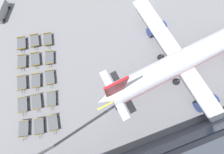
% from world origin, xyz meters
% --- Properties ---
extents(ground_plane, '(500.00, 500.00, 0.00)m').
position_xyz_m(ground_plane, '(0.00, 0.00, 0.00)').
color(ground_plane, gray).
extents(airplane, '(32.89, 37.37, 13.02)m').
position_xyz_m(airplane, '(18.06, 0.35, 3.32)').
color(airplane, silver).
rests_on(airplane, ground_plane).
extents(service_van, '(5.57, 4.16, 1.98)m').
position_xyz_m(service_van, '(-7.20, -32.96, 1.09)').
color(service_van, gray).
rests_on(service_van, ground_plane).
extents(baggage_dolly_row_near_col_a, '(3.74, 2.17, 0.92)m').
position_xyz_m(baggage_dolly_row_near_col_a, '(2.34, -29.96, 0.49)').
color(baggage_dolly_row_near_col_a, '#515459').
rests_on(baggage_dolly_row_near_col_a, ground_plane).
extents(baggage_dolly_row_near_col_b, '(3.76, 2.29, 0.92)m').
position_xyz_m(baggage_dolly_row_near_col_b, '(6.59, -30.59, 0.49)').
color(baggage_dolly_row_near_col_b, '#515459').
rests_on(baggage_dolly_row_near_col_b, ground_plane).
extents(baggage_dolly_row_near_col_c, '(3.74, 2.17, 0.92)m').
position_xyz_m(baggage_dolly_row_near_col_c, '(11.18, -31.41, 0.49)').
color(baggage_dolly_row_near_col_c, '#515459').
rests_on(baggage_dolly_row_near_col_c, ground_plane).
extents(baggage_dolly_row_near_col_d, '(3.74, 2.15, 0.92)m').
position_xyz_m(baggage_dolly_row_near_col_d, '(15.58, -32.03, 0.49)').
color(baggage_dolly_row_near_col_d, '#515459').
rests_on(baggage_dolly_row_near_col_d, ground_plane).
extents(baggage_dolly_row_near_col_e, '(3.76, 2.35, 0.92)m').
position_xyz_m(baggage_dolly_row_near_col_e, '(19.96, -32.60, 0.49)').
color(baggage_dolly_row_near_col_e, '#515459').
rests_on(baggage_dolly_row_near_col_e, ground_plane).
extents(baggage_dolly_row_mid_a_col_a, '(3.72, 2.06, 0.92)m').
position_xyz_m(baggage_dolly_row_mid_a_col_a, '(2.63, -27.11, 0.49)').
color(baggage_dolly_row_mid_a_col_a, '#515459').
rests_on(baggage_dolly_row_mid_a_col_a, ground_plane).
extents(baggage_dolly_row_mid_a_col_b, '(3.74, 2.14, 0.92)m').
position_xyz_m(baggage_dolly_row_mid_a_col_b, '(7.03, -27.83, 0.49)').
color(baggage_dolly_row_mid_a_col_b, '#515459').
rests_on(baggage_dolly_row_mid_a_col_b, ground_plane).
extents(baggage_dolly_row_mid_a_col_c, '(3.76, 2.31, 0.92)m').
position_xyz_m(baggage_dolly_row_mid_a_col_c, '(11.67, -28.64, 0.49)').
color(baggage_dolly_row_mid_a_col_c, '#515459').
rests_on(baggage_dolly_row_mid_a_col_c, ground_plane).
extents(baggage_dolly_row_mid_a_col_d, '(3.73, 2.07, 0.92)m').
position_xyz_m(baggage_dolly_row_mid_a_col_d, '(15.85, -29.36, 0.49)').
color(baggage_dolly_row_mid_a_col_d, '#515459').
rests_on(baggage_dolly_row_mid_a_col_d, ground_plane).
extents(baggage_dolly_row_mid_a_col_e, '(3.75, 2.24, 0.92)m').
position_xyz_m(baggage_dolly_row_mid_a_col_e, '(20.53, -29.84, 0.49)').
color(baggage_dolly_row_mid_a_col_e, '#515459').
rests_on(baggage_dolly_row_mid_a_col_e, ground_plane).
extents(baggage_dolly_row_mid_b_col_a, '(3.75, 2.21, 0.92)m').
position_xyz_m(baggage_dolly_row_mid_b_col_a, '(3.28, -24.33, 0.49)').
color(baggage_dolly_row_mid_b_col_a, '#515459').
rests_on(baggage_dolly_row_mid_b_col_a, ground_plane).
extents(baggage_dolly_row_mid_b_col_b, '(3.76, 2.35, 0.92)m').
position_xyz_m(baggage_dolly_row_mid_b_col_b, '(7.68, -24.94, 0.49)').
color(baggage_dolly_row_mid_b_col_b, '#515459').
rests_on(baggage_dolly_row_mid_b_col_b, ground_plane).
extents(baggage_dolly_row_mid_b_col_c, '(3.74, 2.18, 0.92)m').
position_xyz_m(baggage_dolly_row_mid_b_col_c, '(11.95, -25.81, 0.49)').
color(baggage_dolly_row_mid_b_col_c, '#515459').
rests_on(baggage_dolly_row_mid_b_col_c, ground_plane).
extents(baggage_dolly_row_mid_b_col_d, '(3.76, 2.35, 0.92)m').
position_xyz_m(baggage_dolly_row_mid_b_col_d, '(16.34, -26.52, 0.49)').
color(baggage_dolly_row_mid_b_col_d, '#515459').
rests_on(baggage_dolly_row_mid_b_col_d, ground_plane).
extents(baggage_dolly_row_mid_b_col_e, '(3.73, 2.07, 0.92)m').
position_xyz_m(baggage_dolly_row_mid_b_col_e, '(20.79, -27.23, 0.49)').
color(baggage_dolly_row_mid_b_col_e, '#515459').
rests_on(baggage_dolly_row_mid_b_col_e, ground_plane).
extents(stand_guidance_stripe, '(3.18, 22.65, 0.01)m').
position_xyz_m(stand_guidance_stripe, '(19.80, -7.36, 0.00)').
color(stand_guidance_stripe, yellow).
rests_on(stand_guidance_stripe, ground_plane).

